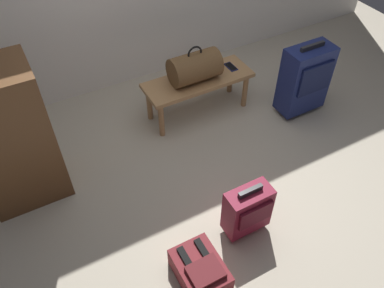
% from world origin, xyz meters
% --- Properties ---
extents(ground_plane, '(6.60, 6.60, 0.00)m').
position_xyz_m(ground_plane, '(0.00, 0.00, 0.00)').
color(ground_plane, '#B2A893').
extents(bench, '(1.00, 0.36, 0.38)m').
position_xyz_m(bench, '(0.16, 0.76, 0.33)').
color(bench, '#A87A4C').
rests_on(bench, ground).
extents(duffel_bag_brown, '(0.44, 0.26, 0.34)m').
position_xyz_m(duffel_bag_brown, '(0.12, 0.76, 0.52)').
color(duffel_bag_brown, brown).
rests_on(duffel_bag_brown, bench).
extents(cell_phone, '(0.07, 0.14, 0.01)m').
position_xyz_m(cell_phone, '(0.51, 0.77, 0.39)').
color(cell_phone, '#191E4C').
rests_on(cell_phone, bench).
extents(suitcase_upright_navy, '(0.44, 0.25, 0.72)m').
position_xyz_m(suitcase_upright_navy, '(1.02, 0.32, 0.37)').
color(suitcase_upright_navy, navy).
rests_on(suitcase_upright_navy, ground).
extents(suitcase_small_burgundy, '(0.32, 0.18, 0.46)m').
position_xyz_m(suitcase_small_burgundy, '(-0.18, -0.55, 0.24)').
color(suitcase_small_burgundy, maroon).
rests_on(suitcase_small_burgundy, ground).
extents(backpack_maroon, '(0.28, 0.38, 0.21)m').
position_xyz_m(backpack_maroon, '(-0.65, -0.72, 0.09)').
color(backpack_maroon, maroon).
rests_on(backpack_maroon, ground).
extents(side_cabinet, '(0.56, 0.44, 1.10)m').
position_xyz_m(side_cabinet, '(-1.45, 0.57, 0.55)').
color(side_cabinet, brown).
rests_on(side_cabinet, ground).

